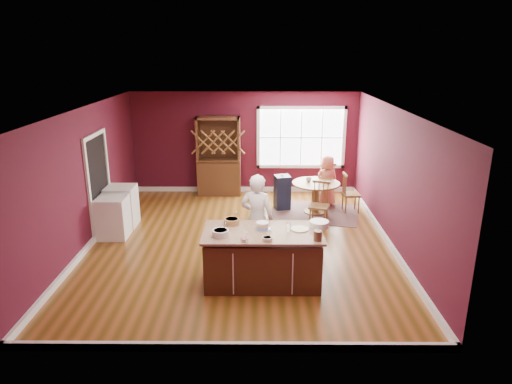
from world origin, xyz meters
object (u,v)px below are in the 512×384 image
seated_woman (327,181)px  dryer (122,206)px  baker (257,219)px  hutch (219,156)px  chair_east (351,192)px  chair_south (319,204)px  high_chair (282,192)px  dining_table (316,191)px  kitchen_island (263,258)px  layer_cake (262,226)px  chair_north (324,182)px  washer (113,217)px  toddler (284,176)px

seated_woman → dryer: size_ratio=1.42×
baker → hutch: bearing=-59.9°
chair_east → chair_south: size_ratio=0.97×
high_chair → dining_table: bearing=-32.1°
baker → high_chair: size_ratio=1.91×
baker → dryer: bearing=-14.6°
kitchen_island → chair_south: (1.26, 2.57, 0.06)m
layer_cake → chair_north: bearing=68.6°
chair_south → dryer: bearing=-161.9°
kitchen_island → washer: kitchen_island is taller
seated_woman → toddler: bearing=-14.2°
chair_south → layer_cake: bearing=-99.3°
kitchen_island → hutch: 5.02m
layer_cake → high_chair: size_ratio=0.33×
chair_south → high_chair: chair_south is taller
chair_south → toddler: (-0.72, 1.19, 0.31)m
toddler → dryer: bearing=-161.6°
chair_east → baker: bearing=136.5°
chair_east → kitchen_island: bearing=144.6°
seated_woman → washer: bearing=-0.5°
kitchen_island → toddler: toddler is taller
dining_table → high_chair: 0.83m
chair_north → seated_woman: bearing=78.0°
hutch → chair_south: bearing=-43.8°
dining_table → baker: 2.97m
baker → seated_woman: 3.59m
washer → dryer: dryer is taller
chair_south → dryer: (-4.34, -0.02, -0.05)m
dining_table → chair_south: size_ratio=1.12×
toddler → dryer: (-3.62, -1.20, -0.36)m
dining_table → layer_cake: bearing=-111.4°
dining_table → high_chair: bearing=160.3°
dining_table → toddler: toddler is taller
chair_east → washer: (-5.22, -1.57, -0.05)m
baker → seated_woman: baker is taller
baker → dryer: size_ratio=1.86×
chair_north → seated_woman: seated_woman is taller
kitchen_island → hutch: hutch is taller
hutch → dining_table: bearing=-31.0°
baker → washer: 3.22m
chair_east → high_chair: size_ratio=1.11×
chair_east → dryer: (-5.22, -0.93, -0.03)m
chair_north → chair_south: bearing=64.3°
chair_east → dryer: bearing=96.3°
toddler → dryer: toddler is taller
kitchen_island → washer: bearing=148.2°
chair_north → chair_east: bearing=112.8°
dining_table → chair_north: (0.32, 0.80, -0.00)m
layer_cake → washer: layer_cake is taller
chair_east → seated_woman: (-0.53, 0.45, 0.15)m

